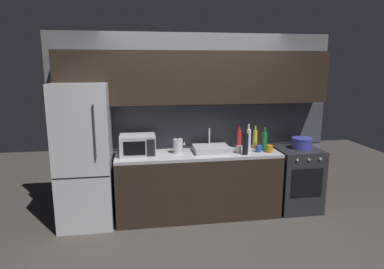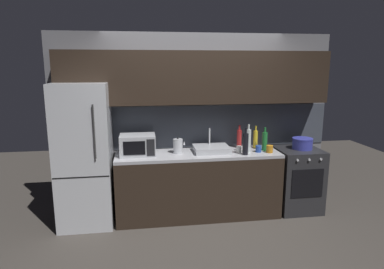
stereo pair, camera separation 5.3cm
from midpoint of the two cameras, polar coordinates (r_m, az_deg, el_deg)
The scene contains 17 objects.
ground_plane at distance 4.10m, azimuth 2.99°, elevation -18.62°, with size 10.00×10.00×0.00m, color #3D3833.
back_wall at distance 4.75m, azimuth 0.13°, elevation 5.40°, with size 3.95×0.44×2.50m.
counter_run at distance 4.71m, azimuth 0.72°, elevation -8.41°, with size 2.21×0.60×0.90m.
refrigerator at distance 4.56m, azimuth -18.01°, elevation -3.40°, with size 0.68×0.69×1.85m.
oven_range at distance 5.15m, azimuth 16.91°, elevation -7.17°, with size 0.60×0.62×0.90m.
microwave at distance 4.50m, azimuth -9.47°, elevation -1.77°, with size 0.46×0.35×0.27m.
sink_basin at distance 4.63m, azimuth 2.93°, elevation -2.43°, with size 0.48×0.38×0.30m.
kettle at distance 4.54m, azimuth -2.72°, elevation -1.96°, with size 0.17×0.13×0.22m.
wine_bottle_yellow at distance 4.92m, azimuth 10.27°, elevation -0.70°, with size 0.06×0.06×0.32m.
wine_bottle_clear at distance 4.62m, azimuth 9.12°, elevation -1.02°, with size 0.07×0.07×0.39m.
wine_bottle_green at distance 4.79m, azimuth 11.78°, elevation -1.04°, with size 0.07×0.07×0.32m.
wine_bottle_red at distance 4.87m, azimuth 7.59°, elevation -0.66°, with size 0.07×0.07×0.33m.
wine_bottle_dark at distance 4.51m, azimuth 8.66°, elevation -1.51°, with size 0.07×0.07×0.36m.
mug_amber at distance 4.71m, azimuth 12.59°, elevation -2.36°, with size 0.09×0.09×0.10m, color #B27019.
mug_white at distance 4.64m, azimuth 7.59°, elevation -2.46°, with size 0.07×0.07×0.09m, color silver.
mug_blue at distance 4.70m, azimuth 10.79°, elevation -2.36°, with size 0.08×0.08×0.09m, color #234299.
cooking_pot at distance 5.03m, azimuth 17.72°, elevation -1.40°, with size 0.28×0.28×0.16m.
Camera 1 is at (-0.79, -3.46, 2.07)m, focal length 31.66 mm.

